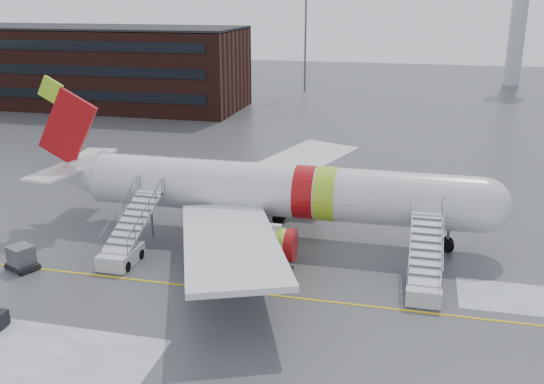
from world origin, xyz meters
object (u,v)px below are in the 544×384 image
(airstair_aft, at_px, (126,245))
(uld_container, at_px, (22,258))
(airliner, at_px, (266,190))
(airstair_fwd, at_px, (424,275))

(airstair_aft, bearing_deg, uld_container, -153.43)
(airliner, distance_m, uld_container, 17.00)
(airliner, relative_size, airstair_fwd, 4.55)
(airstair_fwd, relative_size, airstair_aft, 1.00)
(airliner, distance_m, airstair_aft, 10.59)
(airstair_fwd, bearing_deg, uld_container, -173.37)
(airstair_aft, height_order, uld_container, airstair_aft)
(airstair_fwd, relative_size, uld_container, 3.28)
(airstair_fwd, bearing_deg, airliner, 150.08)
(airstair_fwd, distance_m, airstair_aft, 19.36)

